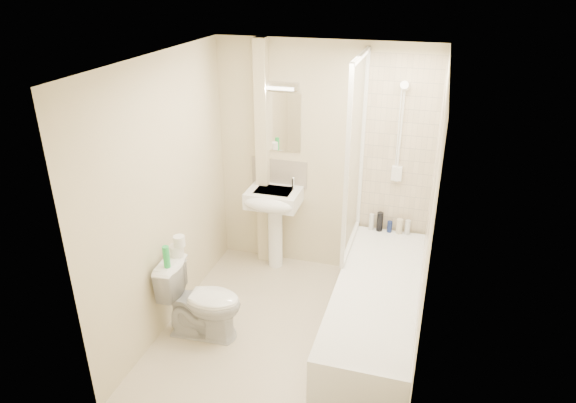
% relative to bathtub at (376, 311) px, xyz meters
% --- Properties ---
extents(floor, '(2.50, 2.50, 0.00)m').
position_rel_bathtub_xyz_m(floor, '(-0.75, -0.15, -0.29)').
color(floor, beige).
rests_on(floor, ground).
extents(wall_back, '(2.20, 0.02, 2.40)m').
position_rel_bathtub_xyz_m(wall_back, '(-0.75, 1.10, 0.91)').
color(wall_back, beige).
rests_on(wall_back, ground).
extents(wall_left, '(0.02, 2.50, 2.40)m').
position_rel_bathtub_xyz_m(wall_left, '(-1.85, -0.15, 0.91)').
color(wall_left, beige).
rests_on(wall_left, ground).
extents(wall_right, '(0.02, 2.50, 2.40)m').
position_rel_bathtub_xyz_m(wall_right, '(0.35, -0.15, 0.91)').
color(wall_right, beige).
rests_on(wall_right, ground).
extents(ceiling, '(2.20, 2.50, 0.02)m').
position_rel_bathtub_xyz_m(ceiling, '(-0.75, -0.15, 2.11)').
color(ceiling, white).
rests_on(ceiling, wall_back).
extents(tile_back, '(0.70, 0.01, 1.75)m').
position_rel_bathtub_xyz_m(tile_back, '(0.00, 1.09, 1.14)').
color(tile_back, beige).
rests_on(tile_back, wall_back).
extents(tile_right, '(0.01, 2.10, 1.75)m').
position_rel_bathtub_xyz_m(tile_right, '(0.34, 0.00, 1.14)').
color(tile_right, beige).
rests_on(tile_right, wall_right).
extents(pipe_boxing, '(0.12, 0.12, 2.40)m').
position_rel_bathtub_xyz_m(pipe_boxing, '(-1.37, 1.04, 0.91)').
color(pipe_boxing, beige).
rests_on(pipe_boxing, ground).
extents(splashback, '(0.60, 0.02, 0.30)m').
position_rel_bathtub_xyz_m(splashback, '(-1.21, 1.09, 0.74)').
color(splashback, beige).
rests_on(splashback, wall_back).
extents(mirror, '(0.46, 0.01, 0.60)m').
position_rel_bathtub_xyz_m(mirror, '(-1.21, 1.09, 1.29)').
color(mirror, white).
rests_on(mirror, wall_back).
extents(strip_light, '(0.42, 0.07, 0.07)m').
position_rel_bathtub_xyz_m(strip_light, '(-1.21, 1.06, 1.66)').
color(strip_light, silver).
rests_on(strip_light, wall_back).
extents(bathtub, '(0.70, 2.10, 0.55)m').
position_rel_bathtub_xyz_m(bathtub, '(0.00, 0.00, 0.00)').
color(bathtub, white).
rests_on(bathtub, ground).
extents(shower_screen, '(0.04, 0.92, 1.80)m').
position_rel_bathtub_xyz_m(shower_screen, '(-0.35, 0.65, 1.16)').
color(shower_screen, white).
rests_on(shower_screen, bathtub).
extents(shower_fixture, '(0.10, 0.16, 0.99)m').
position_rel_bathtub_xyz_m(shower_fixture, '(-0.00, 1.04, 1.26)').
color(shower_fixture, white).
rests_on(shower_fixture, wall_back).
extents(pedestal_sink, '(0.54, 0.49, 1.04)m').
position_rel_bathtub_xyz_m(pedestal_sink, '(-1.21, 0.86, 0.44)').
color(pedestal_sink, white).
rests_on(pedestal_sink, ground).
extents(bottle_white_a, '(0.05, 0.05, 0.17)m').
position_rel_bathtub_xyz_m(bottle_white_a, '(-0.20, 1.01, 0.35)').
color(bottle_white_a, silver).
rests_on(bottle_white_a, bathtub).
extents(bottle_black_b, '(0.06, 0.06, 0.20)m').
position_rel_bathtub_xyz_m(bottle_black_b, '(-0.12, 1.01, 0.36)').
color(bottle_black_b, black).
rests_on(bottle_black_b, bathtub).
extents(bottle_blue, '(0.05, 0.05, 0.12)m').
position_rel_bathtub_xyz_m(bottle_blue, '(-0.02, 1.01, 0.32)').
color(bottle_blue, navy).
rests_on(bottle_blue, bathtub).
extents(bottle_cream, '(0.07, 0.07, 0.15)m').
position_rel_bathtub_xyz_m(bottle_cream, '(0.08, 1.01, 0.34)').
color(bottle_cream, beige).
rests_on(bottle_cream, bathtub).
extents(bottle_white_b, '(0.05, 0.05, 0.15)m').
position_rel_bathtub_xyz_m(bottle_white_b, '(0.16, 1.01, 0.34)').
color(bottle_white_b, silver).
rests_on(bottle_white_b, bathtub).
extents(toilet, '(0.48, 0.74, 0.71)m').
position_rel_bathtub_xyz_m(toilet, '(-1.47, -0.36, 0.07)').
color(toilet, white).
rests_on(toilet, ground).
extents(toilet_roll_lower, '(0.12, 0.12, 0.10)m').
position_rel_bathtub_xyz_m(toilet_roll_lower, '(-1.72, -0.26, 0.47)').
color(toilet_roll_lower, white).
rests_on(toilet_roll_lower, toilet).
extents(toilet_roll_upper, '(0.10, 0.10, 0.10)m').
position_rel_bathtub_xyz_m(toilet_roll_upper, '(-1.69, -0.26, 0.57)').
color(toilet_roll_upper, white).
rests_on(toilet_roll_upper, toilet_roll_lower).
extents(green_bottle, '(0.06, 0.06, 0.20)m').
position_rel_bathtub_xyz_m(green_bottle, '(-1.71, -0.45, 0.52)').
color(green_bottle, green).
rests_on(green_bottle, toilet).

